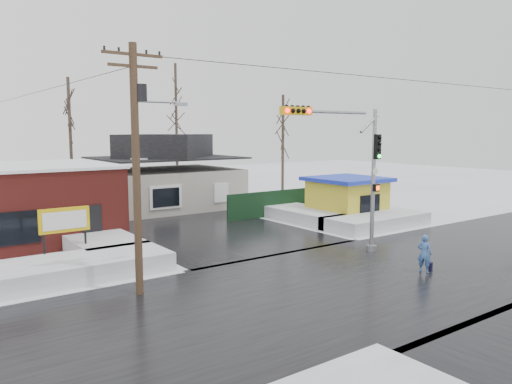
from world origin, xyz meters
TOP-DOWN VIEW (x-y plane):
  - ground at (0.00, 0.00)m, footprint 120.00×120.00m
  - road_ns at (0.00, 0.00)m, footprint 10.00×120.00m
  - road_ew at (0.00, 0.00)m, footprint 120.00×10.00m
  - snowbank_nw at (-9.00, 7.00)m, footprint 7.00×3.00m
  - snowbank_ne at (9.00, 7.00)m, footprint 7.00×3.00m
  - snowbank_nside_w at (-7.00, 12.00)m, footprint 3.00×8.00m
  - snowbank_nside_e at (7.00, 12.00)m, footprint 3.00×8.00m
  - traffic_signal at (2.43, 2.97)m, footprint 6.05×0.68m
  - utility_pole at (-7.93, 3.50)m, footprint 3.15×0.44m
  - marquee_sign at (-9.00, 9.49)m, footprint 2.20×0.21m
  - house at (2.00, 22.00)m, footprint 10.40×8.40m
  - kiosk at (9.50, 9.99)m, footprint 4.60×4.60m
  - fence at (6.50, 14.00)m, footprint 8.00×0.12m
  - tree_far_left at (-4.00, 26.00)m, footprint 3.00×3.00m
  - tree_far_mid at (6.00, 28.00)m, footprint 3.00×3.00m
  - tree_far_right at (12.00, 20.00)m, footprint 3.00×3.00m
  - pedestrian at (2.87, -0.87)m, footprint 0.57×0.69m
  - shopping_bag at (3.31, -0.89)m, footprint 0.30×0.22m

SIDE VIEW (x-z plane):
  - ground at x=0.00m, z-range 0.00..0.00m
  - road_ns at x=0.00m, z-range 0.00..0.02m
  - road_ew at x=0.00m, z-range 0.00..0.02m
  - shopping_bag at x=3.31m, z-range 0.00..0.35m
  - snowbank_nw at x=-9.00m, z-range 0.00..0.80m
  - snowbank_ne at x=9.00m, z-range 0.00..0.80m
  - snowbank_nside_w at x=-7.00m, z-range 0.00..0.80m
  - snowbank_nside_e at x=7.00m, z-range 0.00..0.80m
  - pedestrian at x=2.87m, z-range 0.00..1.63m
  - fence at x=6.50m, z-range 0.00..1.80m
  - kiosk at x=9.50m, z-range 0.03..2.90m
  - marquee_sign at x=-9.00m, z-range 0.65..3.20m
  - house at x=2.00m, z-range -0.26..5.50m
  - traffic_signal at x=2.43m, z-range 1.04..8.04m
  - utility_pole at x=-7.93m, z-range 0.61..9.61m
  - tree_far_right at x=12.00m, z-range 2.66..11.66m
  - tree_far_left at x=-4.00m, z-range 2.95..12.95m
  - tree_far_mid at x=6.00m, z-range 3.54..15.54m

